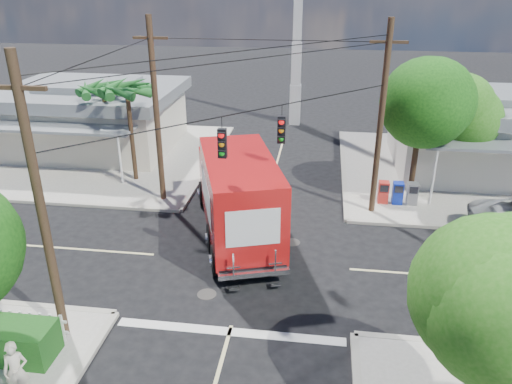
# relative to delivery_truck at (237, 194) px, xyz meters

# --- Properties ---
(ground) EXTENTS (120.00, 120.00, 0.00)m
(ground) POSITION_rel_delivery_truck_xyz_m (0.85, -2.23, -1.95)
(ground) COLOR black
(ground) RESTS_ON ground
(sidewalk_ne) EXTENTS (14.12, 14.12, 0.14)m
(sidewalk_ne) POSITION_rel_delivery_truck_xyz_m (11.72, 8.65, -1.88)
(sidewalk_ne) COLOR #9E998F
(sidewalk_ne) RESTS_ON ground
(sidewalk_nw) EXTENTS (14.12, 14.12, 0.14)m
(sidewalk_nw) POSITION_rel_delivery_truck_xyz_m (-10.03, 8.65, -1.88)
(sidewalk_nw) COLOR #9E998F
(sidewalk_nw) RESTS_ON ground
(road_markings) EXTENTS (32.00, 32.00, 0.01)m
(road_markings) POSITION_rel_delivery_truck_xyz_m (0.85, -3.71, -1.95)
(road_markings) COLOR beige
(road_markings) RESTS_ON ground
(building_ne) EXTENTS (11.80, 10.20, 4.50)m
(building_ne) POSITION_rel_delivery_truck_xyz_m (13.35, 9.73, 0.37)
(building_ne) COLOR beige
(building_ne) RESTS_ON sidewalk_ne
(building_nw) EXTENTS (10.80, 10.20, 4.30)m
(building_nw) POSITION_rel_delivery_truck_xyz_m (-11.15, 10.23, 0.27)
(building_nw) COLOR beige
(building_nw) RESTS_ON sidewalk_nw
(radio_tower) EXTENTS (0.80, 0.80, 17.00)m
(radio_tower) POSITION_rel_delivery_truck_xyz_m (1.35, 17.77, 3.69)
(radio_tower) COLOR silver
(radio_tower) RESTS_ON ground
(tree_ne_front) EXTENTS (4.21, 4.14, 6.66)m
(tree_ne_front) POSITION_rel_delivery_truck_xyz_m (8.05, 4.52, 2.82)
(tree_ne_front) COLOR #422D1C
(tree_ne_front) RESTS_ON sidewalk_ne
(tree_ne_back) EXTENTS (3.77, 3.66, 5.82)m
(tree_ne_back) POSITION_rel_delivery_truck_xyz_m (10.65, 6.72, 2.24)
(tree_ne_back) COLOR #422D1C
(tree_ne_back) RESTS_ON sidewalk_ne
(tree_se) EXTENTS (3.67, 3.54, 5.62)m
(tree_se) POSITION_rel_delivery_truck_xyz_m (7.85, -9.48, 2.09)
(tree_se) COLOR #422D1C
(tree_se) RESTS_ON sidewalk_se
(palm_nw_front) EXTENTS (3.01, 3.08, 5.59)m
(palm_nw_front) POSITION_rel_delivery_truck_xyz_m (-6.65, 5.27, 3.09)
(palm_nw_front) COLOR #422D1C
(palm_nw_front) RESTS_ON sidewalk_nw
(palm_nw_back) EXTENTS (3.01, 3.08, 5.19)m
(palm_nw_back) POSITION_rel_delivery_truck_xyz_m (-8.65, 6.77, 2.72)
(palm_nw_back) COLOR #422D1C
(palm_nw_back) RESTS_ON sidewalk_nw
(utility_poles) EXTENTS (12.00, 10.68, 9.00)m
(utility_poles) POSITION_rel_delivery_truck_xyz_m (-0.74, -0.63, 2.72)
(utility_poles) COLOR #473321
(utility_poles) RESTS_ON ground
(vending_boxes) EXTENTS (1.90, 0.50, 1.10)m
(vending_boxes) POSITION_rel_delivery_truck_xyz_m (7.35, 3.97, -1.26)
(vending_boxes) COLOR red
(vending_boxes) RESTS_ON sidewalk_ne
(delivery_truck) EXTENTS (5.19, 9.23, 3.84)m
(delivery_truck) POSITION_rel_delivery_truck_xyz_m (0.00, 0.00, 0.00)
(delivery_truck) COLOR black
(delivery_truck) RESTS_ON ground
(pedestrian) EXTENTS (0.75, 0.61, 1.77)m
(pedestrian) POSITION_rel_delivery_truck_xyz_m (-4.25, -10.05, -0.92)
(pedestrian) COLOR beige
(pedestrian) RESTS_ON sidewalk_sw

